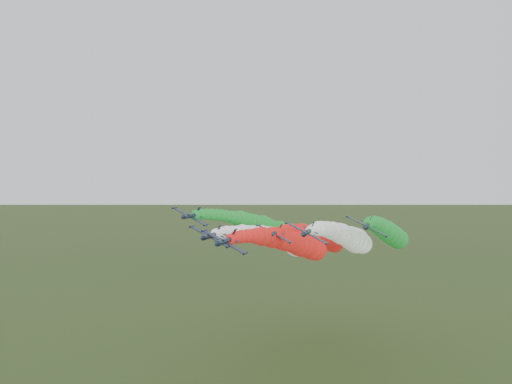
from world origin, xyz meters
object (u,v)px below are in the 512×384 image
(jet_inner_right, at_px, (349,238))
(jet_outer_right, at_px, (388,233))
(jet_outer_left, at_px, (261,226))
(jet_trail, at_px, (320,238))
(jet_lead, at_px, (296,244))
(jet_inner_left, at_px, (282,240))

(jet_inner_right, xyz_separation_m, jet_outer_right, (10.88, 7.07, 1.01))
(jet_inner_right, distance_m, jet_outer_right, 13.01)
(jet_inner_right, relative_size, jet_outer_left, 0.99)
(jet_trail, bearing_deg, jet_lead, -94.83)
(jet_lead, bearing_deg, jet_inner_left, 120.55)
(jet_lead, height_order, jet_outer_left, jet_outer_left)
(jet_inner_left, bearing_deg, jet_lead, -59.45)
(jet_inner_left, bearing_deg, jet_outer_left, 125.69)
(jet_lead, distance_m, jet_outer_left, 29.20)
(jet_inner_right, height_order, jet_trail, jet_inner_right)
(jet_inner_right, bearing_deg, jet_lead, -137.51)
(jet_trail, bearing_deg, jet_outer_right, -24.21)
(jet_lead, distance_m, jet_trail, 28.81)
(jet_inner_right, bearing_deg, jet_outer_left, 157.10)
(jet_outer_left, relative_size, jet_trail, 1.01)
(jet_outer_left, bearing_deg, jet_trail, 13.41)
(jet_outer_right, bearing_deg, jet_lead, -141.52)
(jet_inner_right, xyz_separation_m, jet_outer_left, (-29.14, 12.31, 1.54))
(jet_outer_right, bearing_deg, jet_inner_left, -163.48)
(jet_outer_left, bearing_deg, jet_lead, -56.39)
(jet_outer_left, bearing_deg, jet_inner_left, -54.31)
(jet_trail, bearing_deg, jet_inner_right, -57.63)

